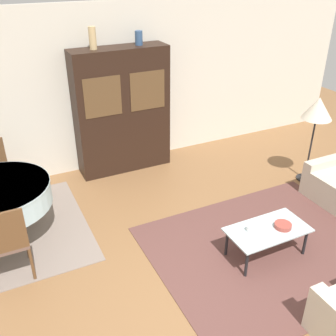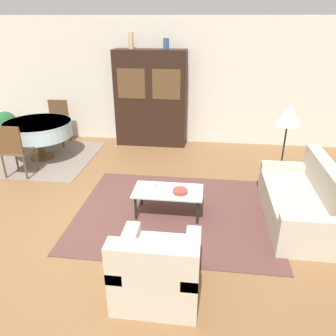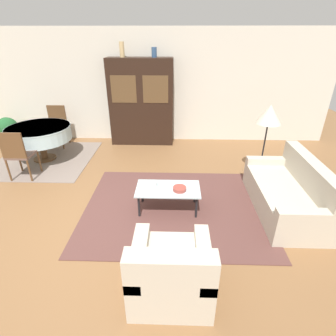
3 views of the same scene
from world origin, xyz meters
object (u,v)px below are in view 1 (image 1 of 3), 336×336
object	(u,v)px
coffee_table	(268,232)
display_cabinet	(122,111)
cup	(250,229)
vase_short	(139,38)
floor_lamp	(318,110)
vase_tall	(93,38)
dining_chair_near	(6,240)
bowl	(283,226)

from	to	relation	value
coffee_table	display_cabinet	size ratio (longest dim) A/B	0.48
cup	vase_short	bearing A→B (deg)	93.68
floor_lamp	vase_tall	size ratio (longest dim) A/B	4.34
vase_tall	vase_short	xyz separation A→B (m)	(0.73, 0.00, -0.06)
coffee_table	vase_short	bearing A→B (deg)	97.81
coffee_table	vase_short	xyz separation A→B (m)	(-0.40, 2.95, 1.81)
coffee_table	display_cabinet	xyz separation A→B (m)	(-0.74, 2.95, 0.68)
dining_chair_near	cup	world-z (taller)	dining_chair_near
dining_chair_near	coffee_table	bearing A→B (deg)	-18.13
display_cabinet	cup	world-z (taller)	display_cabinet
cup	vase_short	xyz separation A→B (m)	(-0.19, 2.88, 1.73)
dining_chair_near	vase_tall	distance (m)	3.13
dining_chair_near	bowl	world-z (taller)	dining_chair_near
vase_tall	cup	bearing A→B (deg)	-72.45
coffee_table	dining_chair_near	bearing A→B (deg)	161.87
vase_tall	vase_short	distance (m)	0.73
cup	vase_tall	xyz separation A→B (m)	(-0.91, 2.88, 1.79)
coffee_table	cup	xyz separation A→B (m)	(-0.22, 0.06, 0.08)
coffee_table	floor_lamp	size ratio (longest dim) A/B	0.70
cup	vase_short	distance (m)	3.37
dining_chair_near	bowl	bearing A→B (deg)	-18.03
dining_chair_near	floor_lamp	xyz separation A→B (m)	(4.64, 0.29, 0.65)
display_cabinet	vase_short	bearing A→B (deg)	0.16
coffee_table	display_cabinet	bearing A→B (deg)	104.18
coffee_table	vase_short	world-z (taller)	vase_short
display_cabinet	vase_short	world-z (taller)	vase_short
display_cabinet	dining_chair_near	distance (m)	2.95
coffee_table	bowl	bearing A→B (deg)	-16.48
coffee_table	floor_lamp	bearing A→B (deg)	34.22
bowl	floor_lamp	bearing A→B (deg)	38.24
coffee_table	cup	world-z (taller)	cup
display_cabinet	dining_chair_near	world-z (taller)	display_cabinet
floor_lamp	vase_short	distance (m)	2.96
cup	bowl	world-z (taller)	cup
coffee_table	floor_lamp	xyz separation A→B (m)	(1.80, 1.22, 0.85)
dining_chair_near	bowl	size ratio (longest dim) A/B	4.73
bowl	vase_short	world-z (taller)	vase_short
coffee_table	vase_tall	world-z (taller)	vase_tall
coffee_table	cup	distance (m)	0.24
floor_lamp	coffee_table	bearing A→B (deg)	-145.78
dining_chair_near	vase_tall	world-z (taller)	vase_tall
display_cabinet	bowl	xyz separation A→B (m)	(0.92, -3.00, -0.61)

